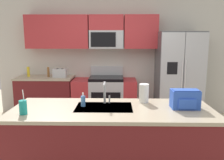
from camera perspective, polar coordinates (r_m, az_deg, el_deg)
The scene contains 14 objects.
ground_plane at distance 3.56m, azimuth -0.38°, elevation -18.68°, with size 9.00×9.00×0.00m, color beige.
kitchen_wall_unit at distance 5.21m, azimuth -1.36°, elevation 7.52°, with size 5.20×0.43×2.60m.
back_counter at distance 5.31m, azimuth -15.87°, elevation -3.99°, with size 1.20×0.63×0.90m.
range_oven at distance 5.09m, azimuth -1.80°, elevation -4.30°, with size 1.36×0.61×1.10m.
refrigerator at distance 5.08m, azimuth 15.97°, elevation 0.83°, with size 0.90×0.76×1.85m.
island_counter at distance 2.95m, azimuth 0.03°, elevation -15.27°, with size 2.39×0.92×0.90m.
toaster at distance 5.07m, azimuth -12.66°, elevation 1.71°, with size 0.28×0.16×0.18m.
pepper_mill at distance 5.18m, azimuth -15.35°, elevation 1.92°, with size 0.05×0.05×0.21m, color brown.
bottle_yellow at distance 5.32m, azimuth -19.84°, elevation 1.91°, with size 0.06×0.06×0.21m, color yellow.
sink_faucet at distance 2.93m, azimuth -1.73°, elevation -2.68°, with size 0.08×0.22×0.28m.
drink_cup_teal at distance 2.73m, azimuth -20.98°, elevation -6.26°, with size 0.08×0.08×0.28m.
soap_dispenser at distance 2.86m, azimuth -7.10°, elevation -5.11°, with size 0.06×0.06×0.17m.
paper_towel_roll at distance 3.04m, azimuth 7.83°, elevation -3.22°, with size 0.12×0.12×0.24m, color white.
backpack at distance 2.89m, azimuth 17.47°, elevation -4.38°, with size 0.32×0.22×0.23m.
Camera 1 is at (0.09, -3.11, 1.72)m, focal length 37.27 mm.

